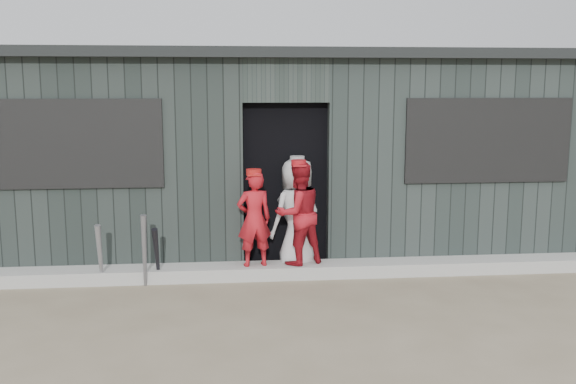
{
  "coord_description": "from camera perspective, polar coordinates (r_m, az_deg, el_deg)",
  "views": [
    {
      "loc": [
        -0.69,
        -5.33,
        2.19
      ],
      "look_at": [
        0.0,
        1.8,
        1.0
      ],
      "focal_mm": 40.0,
      "sensor_mm": 36.0,
      "label": 1
    }
  ],
  "objects": [
    {
      "name": "bat_right",
      "position": [
        7.28,
        -11.58,
        -5.52
      ],
      "size": [
        0.07,
        0.32,
        0.67
      ],
      "primitive_type": "cone",
      "rotation": [
        0.38,
        0.0,
        -0.02
      ],
      "color": "black",
      "rests_on": "ground"
    },
    {
      "name": "ground",
      "position": [
        5.81,
        1.75,
        -12.73
      ],
      "size": [
        80.0,
        80.0,
        0.0
      ],
      "primitive_type": "plane",
      "color": "brown",
      "rests_on": "ground"
    },
    {
      "name": "curb",
      "position": [
        7.49,
        -0.01,
        -6.97
      ],
      "size": [
        8.0,
        0.36,
        0.15
      ],
      "primitive_type": "cube",
      "color": "gray",
      "rests_on": "ground"
    },
    {
      "name": "bat_mid",
      "position": [
        7.19,
        -12.65,
        -5.12
      ],
      "size": [
        0.1,
        0.18,
        0.82
      ],
      "primitive_type": "cone",
      "rotation": [
        0.13,
        0.0,
        0.18
      ],
      "color": "slate",
      "rests_on": "ground"
    },
    {
      "name": "player_red_right",
      "position": [
        7.36,
        0.93,
        -1.92
      ],
      "size": [
        0.71,
        0.64,
        1.19
      ],
      "primitive_type": "imported",
      "rotation": [
        0.0,
        0.0,
        3.55
      ],
      "color": "maroon",
      "rests_on": "curb"
    },
    {
      "name": "bat_left",
      "position": [
        7.34,
        -16.37,
        -5.41
      ],
      "size": [
        0.07,
        0.21,
        0.71
      ],
      "primitive_type": "cone",
      "rotation": [
        0.2,
        0.0,
        0.02
      ],
      "color": "gray",
      "rests_on": "ground"
    },
    {
      "name": "player_red_left",
      "position": [
        7.29,
        -3.02,
        -2.41
      ],
      "size": [
        0.44,
        0.34,
        1.09
      ],
      "primitive_type": "imported",
      "rotation": [
        0.0,
        0.0,
        3.35
      ],
      "color": "#AA141D",
      "rests_on": "curb"
    },
    {
      "name": "player_grey_back",
      "position": [
        7.57,
        0.81,
        -2.08
      ],
      "size": [
        0.79,
        0.71,
        1.36
      ],
      "primitive_type": "imported",
      "rotation": [
        0.0,
        0.0,
        3.66
      ],
      "color": "#B2B2B2",
      "rests_on": "ground"
    },
    {
      "name": "dugout",
      "position": [
        8.91,
        -1.06,
        3.61
      ],
      "size": [
        8.3,
        3.3,
        2.62
      ],
      "color": "black",
      "rests_on": "ground"
    }
  ]
}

